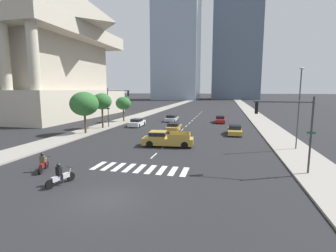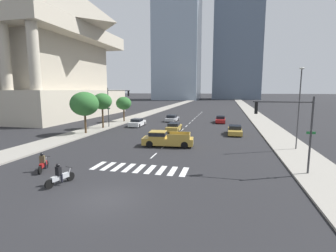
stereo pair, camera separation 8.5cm
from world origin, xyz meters
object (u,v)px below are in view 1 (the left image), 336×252
at_px(sedan_silver_2, 172,118).
at_px(traffic_signal_near, 289,121).
at_px(sedan_white_0, 137,123).
at_px(pickup_truck, 165,139).
at_px(traffic_signal_far, 115,101).
at_px(motorcycle_lead, 43,164).
at_px(street_tree_second, 102,101).
at_px(street_tree_nearest, 84,104).
at_px(sedan_gold_1, 235,130).
at_px(motorcycle_trailing, 60,176).
at_px(sedan_gold_3, 174,127).
at_px(street_lamp_east, 299,103).
at_px(street_tree_third, 123,103).
at_px(sedan_red_4, 220,120).

xyz_separation_m(sedan_silver_2, traffic_signal_near, (14.81, -28.46, 3.40)).
height_order(sedan_white_0, sedan_silver_2, sedan_white_0).
relative_size(pickup_truck, traffic_signal_far, 0.90).
bearing_deg(motorcycle_lead, street_tree_second, -5.84).
bearing_deg(street_tree_second, street_tree_nearest, -90.00).
height_order(sedan_white_0, sedan_gold_1, sedan_white_0).
distance_m(pickup_truck, traffic_signal_near, 13.20).
distance_m(motorcycle_trailing, sedan_white_0, 26.57).
distance_m(sedan_gold_3, street_lamp_east, 17.69).
height_order(sedan_gold_1, traffic_signal_near, traffic_signal_near).
bearing_deg(motorcycle_lead, street_tree_nearest, -1.05).
distance_m(motorcycle_trailing, sedan_gold_1, 24.94).
bearing_deg(traffic_signal_far, motorcycle_lead, -79.83).
bearing_deg(motorcycle_lead, street_lamp_east, -81.80).
bearing_deg(traffic_signal_near, motorcycle_trailing, 21.05).
relative_size(pickup_truck, sedan_silver_2, 1.33).
distance_m(motorcycle_trailing, sedan_silver_2, 34.21).
bearing_deg(street_tree_nearest, street_tree_second, 90.00).
height_order(motorcycle_lead, street_lamp_east, street_lamp_east).
bearing_deg(traffic_signal_near, pickup_truck, -32.05).
distance_m(sedan_silver_2, street_lamp_east, 27.21).
relative_size(sedan_gold_3, traffic_signal_near, 0.79).
xyz_separation_m(traffic_signal_far, street_tree_third, (-1.75, 7.27, -0.80)).
relative_size(motorcycle_lead, street_tree_nearest, 0.34).
xyz_separation_m(sedan_white_0, sedan_gold_1, (16.05, -4.27, -0.05)).
height_order(motorcycle_lead, sedan_white_0, motorcycle_lead).
distance_m(sedan_red_4, street_tree_third, 18.77).
relative_size(motorcycle_trailing, sedan_gold_3, 0.49).
height_order(pickup_truck, sedan_silver_2, pickup_truck).
xyz_separation_m(pickup_truck, traffic_signal_far, (-11.03, 11.25, 3.61)).
bearing_deg(street_tree_second, sedan_red_4, 32.97).
bearing_deg(street_lamp_east, sedan_red_4, 111.66).
distance_m(motorcycle_lead, sedan_silver_2, 32.23).
xyz_separation_m(motorcycle_lead, street_lamp_east, (20.74, 11.72, 4.30)).
height_order(motorcycle_trailing, street_lamp_east, street_lamp_east).
distance_m(motorcycle_lead, motorcycle_trailing, 3.73).
xyz_separation_m(street_tree_second, street_tree_third, (0.00, 8.51, -0.74)).
relative_size(pickup_truck, street_tree_third, 1.21).
distance_m(motorcycle_lead, street_tree_nearest, 16.71).
relative_size(motorcycle_trailing, street_tree_third, 0.46).
relative_size(sedan_gold_3, sedan_red_4, 0.96).
bearing_deg(sedan_white_0, sedan_silver_2, -30.50).
bearing_deg(sedan_gold_3, sedan_silver_2, 12.46).
distance_m(sedan_red_4, traffic_signal_far, 19.96).
relative_size(motorcycle_trailing, sedan_silver_2, 0.51).
bearing_deg(sedan_gold_3, motorcycle_lead, 162.49).
distance_m(sedan_gold_3, sedan_red_4, 13.46).
relative_size(motorcycle_lead, sedan_red_4, 0.43).
distance_m(sedan_white_0, street_tree_second, 6.88).
bearing_deg(traffic_signal_near, sedan_red_4, -79.29).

